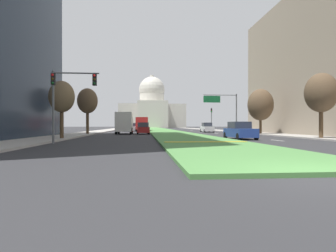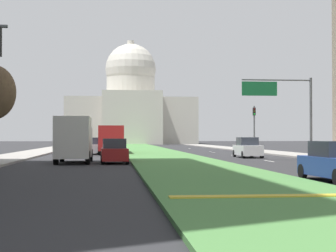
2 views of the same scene
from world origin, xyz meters
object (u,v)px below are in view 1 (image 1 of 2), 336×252
capitol_building (152,110)px  traffic_light_far_right (211,116)px  city_bus (142,123)px  street_tree_right_near (321,93)px  overhead_guide_sign (224,105)px  box_truck_delivery (124,123)px  street_tree_right_mid (260,105)px  street_tree_left_mid (87,101)px  sedan_midblock (143,129)px  sedan_lead_stopped (240,131)px  sedan_distant (207,128)px  traffic_light_near_left (65,91)px  street_tree_left_near (62,97)px  sedan_far_horizon (132,127)px

capitol_building → traffic_light_far_right: 83.02m
city_bus → traffic_light_far_right: bearing=-2.5°
street_tree_right_near → city_bus: bearing=114.4°
overhead_guide_sign → box_truck_delivery: overhead_guide_sign is taller
street_tree_right_near → street_tree_right_mid: (-0.17, 13.32, -0.16)m
street_tree_left_mid → sedan_midblock: street_tree_left_mid is taller
overhead_guide_sign → street_tree_left_mid: overhead_guide_sign is taller
sedan_lead_stopped → box_truck_delivery: bearing=125.6°
capitol_building → sedan_distant: capitol_building is taller
traffic_light_near_left → overhead_guide_sign: (18.78, 24.94, 0.86)m
traffic_light_far_right → street_tree_left_near: (-22.64, -35.27, 0.58)m
sedan_distant → traffic_light_far_right: bearing=72.0°
street_tree_left_near → sedan_far_horizon: 34.99m
street_tree_left_near → sedan_lead_stopped: street_tree_left_near is taller
street_tree_left_near → sedan_far_horizon: bearing=81.8°
overhead_guide_sign → street_tree_right_mid: bearing=-65.5°
capitol_building → sedan_distant: 93.38m
capitol_building → sedan_midblock: 102.27m
traffic_light_far_right → sedan_lead_stopped: bearing=-99.6°
sedan_midblock → box_truck_delivery: size_ratio=0.67×
sedan_midblock → sedan_far_horizon: 19.11m
traffic_light_far_right → overhead_guide_sign: size_ratio=0.80×
traffic_light_near_left → city_bus: bearing=82.9°
overhead_guide_sign → street_tree_right_near: bearing=-80.6°
capitol_building → traffic_light_far_right: capitol_building is taller
traffic_light_far_right → street_tree_right_near: (1.46, -36.71, 1.04)m
street_tree_left_mid → overhead_guide_sign: bearing=15.0°
street_tree_right_mid → city_bus: bearing=124.9°
sedan_lead_stopped → capitol_building: bearing=92.3°
capitol_building → box_truck_delivery: 101.62m
sedan_lead_stopped → sedan_far_horizon: (-11.64, 34.97, 0.04)m
street_tree_left_near → traffic_light_near_left: bearing=-72.1°
overhead_guide_sign → street_tree_right_mid: size_ratio=1.01×
street_tree_left_near → city_bus: size_ratio=0.49×
street_tree_left_mid → sedan_distant: street_tree_left_mid is taller
sedan_distant → sedan_far_horizon: size_ratio=1.02×
traffic_light_far_right → sedan_midblock: traffic_light_far_right is taller
sedan_midblock → city_bus: bearing=90.8°
sedan_lead_stopped → overhead_guide_sign: bearing=78.0°
sedan_lead_stopped → sedan_far_horizon: 36.86m
sedan_distant → box_truck_delivery: box_truck_delivery is taller
traffic_light_far_right → street_tree_right_near: street_tree_right_near is taller
traffic_light_far_right → street_tree_left_mid: street_tree_left_mid is taller
street_tree_left_mid → street_tree_left_near: bearing=-88.9°
sedan_far_horizon → box_truck_delivery: size_ratio=0.68×
overhead_guide_sign → sedan_midblock: 14.26m
sedan_distant → street_tree_right_mid: bearing=-69.6°
overhead_guide_sign → street_tree_left_mid: size_ratio=1.01×
street_tree_right_near → street_tree_left_near: bearing=176.6°
street_tree_right_near → sedan_lead_stopped: street_tree_right_near is taller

